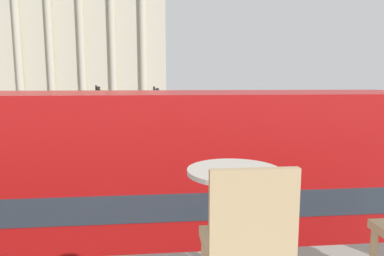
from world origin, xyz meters
The scene contains 10 objects.
double_decker_bus centered at (0.89, 3.88, 2.30)m, with size 10.18×2.68×4.12m.
cafe_dining_table centered at (1.50, -0.35, 3.59)m, with size 0.60×0.60×0.73m.
cafe_chair_0 centered at (1.44, -0.90, 3.57)m, with size 0.40×0.40×0.91m.
plaza_building_left centered at (-12.91, 52.75, 10.62)m, with size 30.46×17.19×21.25m.
traffic_light_mid centered at (0.82, 17.72, 2.59)m, with size 0.42×0.24×3.97m.
traffic_light_far centered at (-3.48, 23.30, 2.59)m, with size 0.42×0.24×3.97m.
car_navy centered at (5.63, 18.13, 0.70)m, with size 4.20×1.93×1.35m.
car_black centered at (-4.62, 19.64, 0.70)m, with size 4.20×1.93×1.35m.
pedestrian_blue centered at (2.83, 10.32, 0.91)m, with size 0.32×0.32×1.59m.
pedestrian_white centered at (1.99, 10.05, 0.91)m, with size 0.32×0.32×1.60m.
Camera 1 is at (1.03, -2.42, 4.35)m, focal length 32.00 mm.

